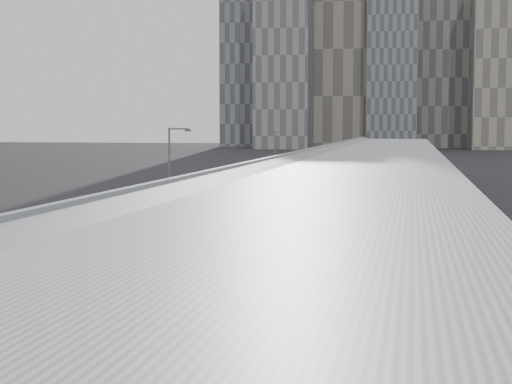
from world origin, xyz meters
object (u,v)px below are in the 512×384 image
(shipping_container, at_px, (272,176))
(bus_2, at_px, (191,239))
(bus_3, at_px, (234,215))
(bus_5, at_px, (289,191))
(bus_4, at_px, (278,199))
(suv, at_px, (299,171))
(bus_1, at_px, (116,288))
(bus_6, at_px, (310,182))
(bus_7, at_px, (317,175))
(street_lamp_far, at_px, (276,155))
(street_lamp_near, at_px, (172,172))

(shipping_container, bearing_deg, bus_2, -72.97)
(bus_3, bearing_deg, bus_5, 83.89)
(bus_3, height_order, bus_5, bus_3)
(bus_4, bearing_deg, suv, 101.50)
(bus_1, distance_m, bus_6, 71.32)
(bus_4, height_order, bus_5, bus_4)
(bus_4, bearing_deg, bus_7, 96.63)
(bus_6, distance_m, street_lamp_far, 14.15)
(bus_6, height_order, bus_7, bus_6)
(bus_4, relative_size, street_lamp_far, 1.54)
(bus_1, bearing_deg, bus_3, 87.74)
(bus_6, bearing_deg, bus_4, -86.65)
(bus_3, distance_m, shipping_container, 57.98)
(bus_6, bearing_deg, suv, 103.57)
(bus_1, height_order, bus_5, bus_1)
(bus_3, relative_size, bus_6, 1.06)
(bus_7, bearing_deg, bus_5, -84.17)
(bus_4, xyz_separation_m, suv, (-7.02, 64.65, -0.80))
(bus_5, bearing_deg, bus_6, 82.12)
(bus_3, relative_size, suv, 2.53)
(bus_3, relative_size, street_lamp_far, 1.68)
(bus_6, height_order, street_lamp_near, street_lamp_near)
(bus_1, bearing_deg, suv, 89.47)
(bus_2, xyz_separation_m, street_lamp_near, (-6.06, 14.93, 3.59))
(bus_5, relative_size, bus_6, 0.94)
(bus_7, relative_size, suv, 2.33)
(street_lamp_near, bearing_deg, street_lamp_far, 89.85)
(bus_4, height_order, shipping_container, bus_4)
(street_lamp_near, bearing_deg, bus_7, 84.08)
(bus_7, bearing_deg, street_lamp_near, -90.79)
(bus_7, distance_m, street_lamp_near, 57.28)
(street_lamp_near, relative_size, suv, 1.62)
(bus_3, bearing_deg, street_lamp_near, 165.96)
(bus_3, distance_m, bus_7, 57.77)
(suv, bearing_deg, bus_5, -75.66)
(bus_5, height_order, bus_7, bus_7)
(bus_2, bearing_deg, shipping_container, 95.24)
(bus_6, relative_size, bus_7, 1.02)
(bus_5, relative_size, street_lamp_near, 1.39)
(bus_1, bearing_deg, bus_5, 86.40)
(bus_1, xyz_separation_m, shipping_container, (-8.08, 87.26, -0.25))
(street_lamp_near, xyz_separation_m, suv, (-0.16, 79.78, -4.47))
(shipping_container, bearing_deg, bus_4, -67.73)
(bus_4, height_order, suv, bus_4)
(bus_2, height_order, bus_5, bus_2)
(bus_2, height_order, bus_6, bus_2)
(street_lamp_far, bearing_deg, bus_2, -85.00)
(suv, bearing_deg, bus_2, -78.74)
(bus_4, height_order, street_lamp_far, street_lamp_far)
(bus_5, distance_m, street_lamp_near, 27.20)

